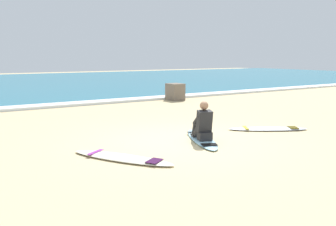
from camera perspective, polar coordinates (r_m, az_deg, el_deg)
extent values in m
plane|color=#CCB584|center=(8.90, 1.74, -4.43)|extent=(80.00, 80.00, 0.00)
cube|color=teal|center=(29.11, -22.48, 4.48)|extent=(80.00, 28.00, 0.10)
cube|color=white|center=(15.83, -14.04, 1.52)|extent=(80.00, 0.90, 0.11)
ellipsoid|color=#9ED1E5|center=(8.95, 5.46, -4.17)|extent=(1.39, 2.32, 0.07)
cube|color=black|center=(9.55, 4.53, -3.06)|extent=(0.48, 0.28, 0.01)
cube|color=black|center=(8.25, 6.71, -5.07)|extent=(0.43, 0.36, 0.01)
cube|color=#232326|center=(8.63, 5.95, -3.71)|extent=(0.38, 0.34, 0.20)
cylinder|color=#232326|center=(8.74, 4.91, -2.53)|extent=(0.26, 0.43, 0.43)
cylinder|color=#232326|center=(8.92, 4.36, -2.47)|extent=(0.19, 0.28, 0.42)
cube|color=#232326|center=(9.03, 4.16, -3.60)|extent=(0.16, 0.24, 0.05)
cylinder|color=#232326|center=(8.81, 6.14, -2.46)|extent=(0.26, 0.43, 0.43)
cylinder|color=#232326|center=(9.00, 5.74, -2.38)|extent=(0.19, 0.28, 0.42)
cube|color=#232326|center=(9.11, 5.59, -3.50)|extent=(0.16, 0.24, 0.05)
cube|color=#232326|center=(8.60, 5.90, -1.38)|extent=(0.41, 0.38, 0.57)
sphere|color=#A37556|center=(8.56, 5.86, 1.22)|extent=(0.21, 0.21, 0.21)
cylinder|color=#232326|center=(8.68, 4.68, -1.09)|extent=(0.20, 0.40, 0.31)
cylinder|color=#232326|center=(8.78, 6.39, -1.00)|extent=(0.20, 0.40, 0.31)
ellipsoid|color=#EFE5C6|center=(7.35, -7.51, -7.17)|extent=(1.70, 2.31, 0.07)
cube|color=purple|center=(7.73, -11.67, -6.19)|extent=(0.46, 0.34, 0.01)
cube|color=#351037|center=(6.96, -2.23, -7.72)|extent=(0.44, 0.40, 0.01)
ellipsoid|color=silver|center=(10.51, 15.86, -2.47)|extent=(2.22, 1.62, 0.07)
cube|color=gold|center=(10.34, 12.48, -2.31)|extent=(0.33, 0.46, 0.01)
cube|color=#4C400C|center=(10.73, 19.59, -2.21)|extent=(0.39, 0.44, 0.01)
cube|color=#756656|center=(16.91, 1.17, 3.44)|extent=(0.67, 0.80, 0.80)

